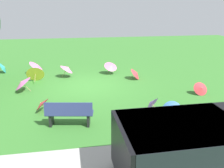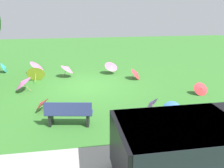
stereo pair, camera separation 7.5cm
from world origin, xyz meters
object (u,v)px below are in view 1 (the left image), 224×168
parasol_red_0 (136,73)px  parasol_blue_0 (172,111)px  parasol_pink_0 (37,65)px  parasol_red_1 (41,104)px  parasol_red_2 (201,88)px  parasol_pink_1 (22,83)px  parasol_purple_0 (151,103)px  parasol_pink_2 (67,68)px  parasol_teal_0 (4,67)px  park_bench (69,113)px  parasol_pink_3 (111,66)px  parasol_yellow_0 (35,73)px  van_dark (211,145)px

parasol_red_0 → parasol_blue_0: 5.21m
parasol_pink_0 → parasol_red_1: size_ratio=1.26×
parasol_red_0 → parasol_red_2: size_ratio=1.33×
parasol_pink_1 → parasol_purple_0: bearing=149.4°
parasol_pink_0 → parasol_purple_0: bearing=128.6°
parasol_pink_1 → parasol_blue_0: bearing=145.1°
parasol_pink_2 → parasol_teal_0: parasol_pink_2 is taller
parasol_pink_1 → parasol_red_2: size_ratio=1.42×
park_bench → parasol_red_1: size_ratio=2.11×
parasol_red_0 → parasol_red_1: bearing=37.7°
parasol_teal_0 → parasol_pink_3: size_ratio=0.69×
parasol_pink_1 → parasol_teal_0: parasol_pink_1 is taller
parasol_pink_2 → parasol_blue_0: (-3.70, 6.23, -0.17)m
parasol_pink_1 → parasol_pink_3: bearing=-152.6°
park_bench → parasol_red_0: (-3.70, -5.06, -0.13)m
parasol_red_1 → parasol_red_2: 7.09m
parasol_blue_0 → parasol_pink_3: (1.12, -6.50, 0.15)m
parasol_red_2 → parasol_pink_2: bearing=-33.2°
parasol_yellow_0 → parasol_red_2: bearing=156.0°
parasol_pink_1 → parasol_yellow_0: parasol_yellow_0 is taller
parasol_blue_0 → parasol_pink_3: 6.59m
parasol_red_1 → parasol_pink_1: 2.79m
parasol_pink_2 → parasol_pink_3: 2.59m
park_bench → parasol_red_2: 6.35m
parasol_red_2 → parasol_teal_0: (9.94, -5.65, 0.02)m
parasol_purple_0 → parasol_pink_1: (5.35, -3.16, 0.15)m
park_bench → parasol_pink_3: size_ratio=1.65×
parasol_purple_0 → parasol_pink_1: bearing=-30.6°
parasol_pink_0 → parasol_purple_0: (-5.05, 6.31, -0.23)m
parasol_yellow_0 → parasol_pink_2: 1.78m
parasol_red_1 → parasol_pink_3: (-3.55, -4.97, 0.18)m
parasol_yellow_0 → parasol_red_0: bearing=174.7°
parasol_red_0 → parasol_pink_1: parasol_pink_1 is taller
parasol_pink_2 → parasol_red_2: size_ratio=1.23×
van_dark → parasol_teal_0: size_ratio=6.63×
park_bench → parasol_pink_0: park_bench is taller
parasol_pink_0 → parasol_pink_3: size_ratio=0.98×
parasol_yellow_0 → parasol_blue_0: size_ratio=1.12×
van_dark → parasol_pink_3: 9.63m
park_bench → parasol_pink_1: bearing=-60.5°
parasol_red_2 → parasol_blue_0: 3.28m
van_dark → parasol_yellow_0: bearing=-60.5°
parasol_pink_2 → parasol_red_2: 7.28m
park_bench → parasol_pink_3: bearing=-111.4°
parasol_pink_1 → parasol_pink_2: 3.03m
parasol_pink_3 → parasol_pink_0: bearing=-9.3°
parasol_red_0 → parasol_blue_0: (0.10, 5.21, 0.02)m
parasol_red_1 → parasol_blue_0: bearing=161.9°
parasol_blue_0 → parasol_pink_3: bearing=-80.2°
parasol_yellow_0 → parasol_pink_3: size_ratio=0.95×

